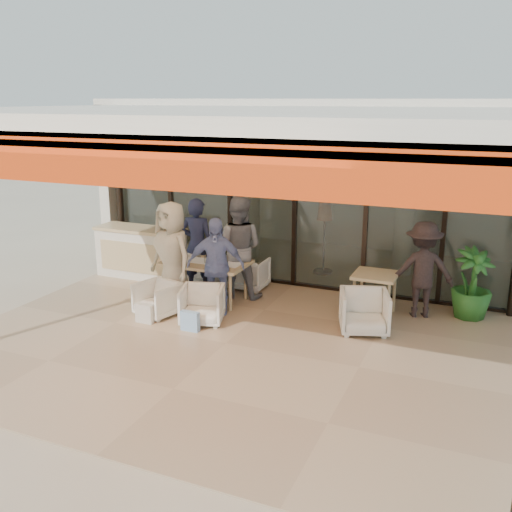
{
  "coord_description": "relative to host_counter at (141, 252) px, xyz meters",
  "views": [
    {
      "loc": [
        3.48,
        -7.0,
        3.53
      ],
      "look_at": [
        0.1,
        0.9,
        1.15
      ],
      "focal_mm": 40.0,
      "sensor_mm": 36.0,
      "label": 1
    }
  ],
  "objects": [
    {
      "name": "diner_periwinkle",
      "position": [
        2.3,
        -1.19,
        0.3
      ],
      "size": [
        1.05,
        0.67,
        1.66
      ],
      "primitive_type": "imported",
      "rotation": [
        0.0,
        0.0,
        0.29
      ],
      "color": "#6876AE",
      "rests_on": "ground"
    },
    {
      "name": "chair_near_right",
      "position": [
        2.3,
        -1.69,
        -0.19
      ],
      "size": [
        0.82,
        0.8,
        0.68
      ],
      "primitive_type": "imported",
      "rotation": [
        0.0,
        0.0,
        0.32
      ],
      "color": "white",
      "rests_on": "ground"
    },
    {
      "name": "tote_bag_blue",
      "position": [
        2.3,
        -2.09,
        -0.36
      ],
      "size": [
        0.3,
        0.1,
        0.34
      ],
      "primitive_type": "cube",
      "color": "#99BFD8",
      "rests_on": "ground"
    },
    {
      "name": "standing_woman",
      "position": [
        5.49,
        0.0,
        0.28
      ],
      "size": [
        1.19,
        0.91,
        1.62
      ],
      "primitive_type": "imported",
      "rotation": [
        0.0,
        0.0,
        3.47
      ],
      "color": "black",
      "rests_on": "ground"
    },
    {
      "name": "chair_near_left",
      "position": [
        1.46,
        -1.69,
        -0.21
      ],
      "size": [
        0.77,
        0.74,
        0.65
      ],
      "primitive_type": "imported",
      "rotation": [
        0.0,
        0.0,
        -0.28
      ],
      "color": "white",
      "rests_on": "ground"
    },
    {
      "name": "diner_navy",
      "position": [
        1.46,
        -0.29,
        0.36
      ],
      "size": [
        0.69,
        0.48,
        1.78
      ],
      "primitive_type": "imported",
      "rotation": [
        0.0,
        0.0,
        3.23
      ],
      "color": "#1C243D",
      "rests_on": "ground"
    },
    {
      "name": "ground",
      "position": [
        3.02,
        -2.3,
        -0.53
      ],
      "size": [
        70.0,
        70.0,
        0.0
      ],
      "primitive_type": "plane",
      "color": "#C6B293",
      "rests_on": "ground"
    },
    {
      "name": "tote_bag_cream",
      "position": [
        1.46,
        -2.09,
        -0.36
      ],
      "size": [
        0.3,
        0.1,
        0.34
      ],
      "primitive_type": "cube",
      "color": "silver",
      "rests_on": "ground"
    },
    {
      "name": "interior_block",
      "position": [
        3.03,
        3.02,
        1.7
      ],
      "size": [
        9.05,
        3.62,
        3.52
      ],
      "color": "silver",
      "rests_on": "ground"
    },
    {
      "name": "host_counter",
      "position": [
        0.0,
        0.0,
        0.0
      ],
      "size": [
        1.85,
        0.65,
        1.04
      ],
      "color": "silver",
      "rests_on": "ground"
    },
    {
      "name": "diner_cream",
      "position": [
        1.46,
        -1.19,
        0.4
      ],
      "size": [
        1.06,
        0.87,
        1.86
      ],
      "primitive_type": "imported",
      "rotation": [
        0.0,
        0.0,
        -0.36
      ],
      "color": "beige",
      "rests_on": "ground"
    },
    {
      "name": "terrace_structure",
      "position": [
        3.02,
        -2.56,
        2.72
      ],
      "size": [
        8.0,
        6.0,
        3.4
      ],
      "color": "silver",
      "rests_on": "ground"
    },
    {
      "name": "side_table",
      "position": [
        4.79,
        -0.28,
        0.11
      ],
      "size": [
        0.7,
        0.7,
        0.74
      ],
      "color": "tan",
      "rests_on": "ground"
    },
    {
      "name": "dining_table",
      "position": [
        1.87,
        -0.73,
        0.16
      ],
      "size": [
        1.5,
        0.9,
        0.93
      ],
      "color": "tan",
      "rests_on": "ground"
    },
    {
      "name": "diner_grey",
      "position": [
        2.3,
        -0.29,
        0.41
      ],
      "size": [
        1.01,
        0.84,
        1.87
      ],
      "primitive_type": "imported",
      "rotation": [
        0.0,
        0.0,
        3.3
      ],
      "color": "slate",
      "rests_on": "ground"
    },
    {
      "name": "terrace_floor",
      "position": [
        3.02,
        -2.3,
        -0.53
      ],
      "size": [
        8.0,
        6.0,
        0.01
      ],
      "primitive_type": "cube",
      "color": "tan",
      "rests_on": "ground"
    },
    {
      "name": "side_chair",
      "position": [
        4.79,
        -1.03,
        -0.16
      ],
      "size": [
        0.9,
        0.87,
        0.74
      ],
      "primitive_type": "imported",
      "rotation": [
        0.0,
        0.0,
        0.33
      ],
      "color": "white",
      "rests_on": "ground"
    },
    {
      "name": "chair_far_right",
      "position": [
        2.3,
        0.21,
        -0.2
      ],
      "size": [
        0.66,
        0.62,
        0.66
      ],
      "primitive_type": "imported",
      "rotation": [
        0.0,
        0.0,
        3.16
      ],
      "color": "white",
      "rests_on": "ground"
    },
    {
      "name": "chair_far_left",
      "position": [
        1.46,
        0.21,
        -0.18
      ],
      "size": [
        0.75,
        0.71,
        0.7
      ],
      "primitive_type": "imported",
      "rotation": [
        0.0,
        0.0,
        3.02
      ],
      "color": "white",
      "rests_on": "ground"
    },
    {
      "name": "glass_storefront",
      "position": [
        3.02,
        0.7,
        1.07
      ],
      "size": [
        8.08,
        0.1,
        3.2
      ],
      "color": "#9EADA3",
      "rests_on": "ground"
    },
    {
      "name": "potted_palm",
      "position": [
        6.27,
        0.24,
        0.06
      ],
      "size": [
        0.94,
        0.94,
        1.19
      ],
      "primitive_type": "imported",
      "rotation": [
        0.0,
        0.0,
        0.68
      ],
      "color": "#1E5919",
      "rests_on": "ground"
    }
  ]
}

